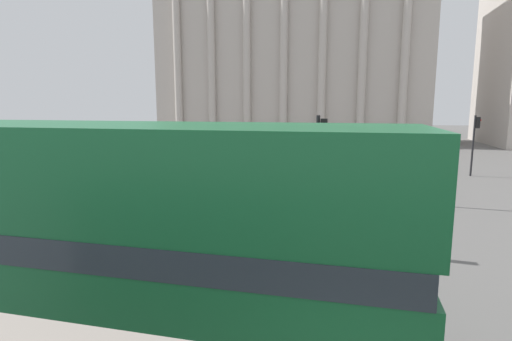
{
  "coord_description": "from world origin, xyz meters",
  "views": [
    {
      "loc": [
        -0.29,
        -2.02,
        4.43
      ],
      "look_at": [
        -4.54,
        15.47,
        1.52
      ],
      "focal_mm": 28.0,
      "sensor_mm": 36.0,
      "label": 1
    }
  ],
  "objects_px": {
    "double_decker_bus": "(103,232)",
    "traffic_light_mid": "(449,159)",
    "traffic_light_near": "(319,163)",
    "pedestrian_grey": "(354,165)",
    "plaza_building_left": "(291,57)",
    "traffic_light_far": "(475,137)",
    "pedestrian_olive": "(411,156)",
    "car_white": "(341,165)",
    "car_silver": "(191,187)"
  },
  "relations": [
    {
      "from": "car_white",
      "to": "plaza_building_left",
      "type": "bearing_deg",
      "value": 73.75
    },
    {
      "from": "traffic_light_mid",
      "to": "traffic_light_near",
      "type": "bearing_deg",
      "value": -127.83
    },
    {
      "from": "traffic_light_near",
      "to": "traffic_light_mid",
      "type": "relative_size",
      "value": 1.28
    },
    {
      "from": "traffic_light_far",
      "to": "car_silver",
      "type": "xyz_separation_m",
      "value": [
        -14.83,
        -10.65,
        -1.82
      ]
    },
    {
      "from": "traffic_light_near",
      "to": "pedestrian_grey",
      "type": "height_order",
      "value": "traffic_light_near"
    },
    {
      "from": "plaza_building_left",
      "to": "pedestrian_olive",
      "type": "distance_m",
      "value": 28.05
    },
    {
      "from": "car_silver",
      "to": "pedestrian_olive",
      "type": "bearing_deg",
      "value": -57.76
    },
    {
      "from": "traffic_light_mid",
      "to": "pedestrian_grey",
      "type": "distance_m",
      "value": 6.89
    },
    {
      "from": "car_white",
      "to": "car_silver",
      "type": "bearing_deg",
      "value": -158.71
    },
    {
      "from": "traffic_light_mid",
      "to": "traffic_light_far",
      "type": "relative_size",
      "value": 0.84
    },
    {
      "from": "pedestrian_olive",
      "to": "double_decker_bus",
      "type": "bearing_deg",
      "value": 162.6
    },
    {
      "from": "plaza_building_left",
      "to": "traffic_light_near",
      "type": "height_order",
      "value": "plaza_building_left"
    },
    {
      "from": "traffic_light_far",
      "to": "car_silver",
      "type": "distance_m",
      "value": 18.34
    },
    {
      "from": "double_decker_bus",
      "to": "traffic_light_mid",
      "type": "bearing_deg",
      "value": 54.43
    },
    {
      "from": "traffic_light_far",
      "to": "car_white",
      "type": "distance_m",
      "value": 8.52
    },
    {
      "from": "traffic_light_mid",
      "to": "double_decker_bus",
      "type": "bearing_deg",
      "value": -122.05
    },
    {
      "from": "traffic_light_near",
      "to": "pedestrian_grey",
      "type": "xyz_separation_m",
      "value": [
        1.1,
        12.06,
        -1.73
      ]
    },
    {
      "from": "car_white",
      "to": "double_decker_bus",
      "type": "bearing_deg",
      "value": -131.57
    },
    {
      "from": "car_silver",
      "to": "pedestrian_grey",
      "type": "distance_m",
      "value": 10.38
    },
    {
      "from": "double_decker_bus",
      "to": "traffic_light_near",
      "type": "xyz_separation_m",
      "value": [
        3.11,
        6.54,
        0.38
      ]
    },
    {
      "from": "traffic_light_near",
      "to": "traffic_light_mid",
      "type": "height_order",
      "value": "traffic_light_near"
    },
    {
      "from": "traffic_light_mid",
      "to": "car_silver",
      "type": "relative_size",
      "value": 0.77
    },
    {
      "from": "traffic_light_near",
      "to": "pedestrian_grey",
      "type": "bearing_deg",
      "value": 84.79
    },
    {
      "from": "double_decker_bus",
      "to": "pedestrian_grey",
      "type": "height_order",
      "value": "double_decker_bus"
    },
    {
      "from": "double_decker_bus",
      "to": "car_white",
      "type": "height_order",
      "value": "double_decker_bus"
    },
    {
      "from": "pedestrian_olive",
      "to": "plaza_building_left",
      "type": "bearing_deg",
      "value": 28.96
    },
    {
      "from": "traffic_light_far",
      "to": "car_white",
      "type": "relative_size",
      "value": 0.92
    },
    {
      "from": "traffic_light_near",
      "to": "traffic_light_mid",
      "type": "distance_m",
      "value": 8.32
    },
    {
      "from": "pedestrian_olive",
      "to": "pedestrian_grey",
      "type": "height_order",
      "value": "pedestrian_olive"
    },
    {
      "from": "double_decker_bus",
      "to": "traffic_light_near",
      "type": "distance_m",
      "value": 7.25
    },
    {
      "from": "traffic_light_mid",
      "to": "traffic_light_far",
      "type": "xyz_separation_m",
      "value": [
        3.39,
        8.91,
        0.39
      ]
    },
    {
      "from": "plaza_building_left",
      "to": "traffic_light_mid",
      "type": "xyz_separation_m",
      "value": [
        12.24,
        -33.78,
        -8.61
      ]
    },
    {
      "from": "car_white",
      "to": "pedestrian_olive",
      "type": "relative_size",
      "value": 2.34
    },
    {
      "from": "traffic_light_far",
      "to": "car_silver",
      "type": "relative_size",
      "value": 0.92
    },
    {
      "from": "plaza_building_left",
      "to": "pedestrian_grey",
      "type": "bearing_deg",
      "value": -73.74
    },
    {
      "from": "car_silver",
      "to": "pedestrian_olive",
      "type": "distance_m",
      "value": 16.61
    },
    {
      "from": "pedestrian_olive",
      "to": "pedestrian_grey",
      "type": "xyz_separation_m",
      "value": [
        -3.87,
        -4.92,
        -0.07
      ]
    },
    {
      "from": "plaza_building_left",
      "to": "car_white",
      "type": "height_order",
      "value": "plaza_building_left"
    },
    {
      "from": "traffic_light_far",
      "to": "pedestrian_olive",
      "type": "bearing_deg",
      "value": 156.79
    },
    {
      "from": "traffic_light_mid",
      "to": "car_white",
      "type": "height_order",
      "value": "traffic_light_mid"
    },
    {
      "from": "double_decker_bus",
      "to": "car_silver",
      "type": "xyz_separation_m",
      "value": [
        -3.24,
        11.37,
        -1.61
      ]
    },
    {
      "from": "car_white",
      "to": "pedestrian_olive",
      "type": "bearing_deg",
      "value": 2.72
    },
    {
      "from": "plaza_building_left",
      "to": "traffic_light_mid",
      "type": "relative_size",
      "value": 10.46
    },
    {
      "from": "plaza_building_left",
      "to": "pedestrian_grey",
      "type": "relative_size",
      "value": 20.05
    },
    {
      "from": "plaza_building_left",
      "to": "traffic_light_near",
      "type": "bearing_deg",
      "value": -79.95
    },
    {
      "from": "plaza_building_left",
      "to": "traffic_light_far",
      "type": "xyz_separation_m",
      "value": [
        15.63,
        -24.87,
        -8.22
      ]
    },
    {
      "from": "plaza_building_left",
      "to": "traffic_light_near",
      "type": "distance_m",
      "value": 41.75
    },
    {
      "from": "plaza_building_left",
      "to": "car_white",
      "type": "distance_m",
      "value": 29.37
    },
    {
      "from": "traffic_light_near",
      "to": "pedestrian_olive",
      "type": "bearing_deg",
      "value": 73.7
    },
    {
      "from": "double_decker_bus",
      "to": "traffic_light_mid",
      "type": "xyz_separation_m",
      "value": [
        8.2,
        13.1,
        -0.18
      ]
    }
  ]
}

